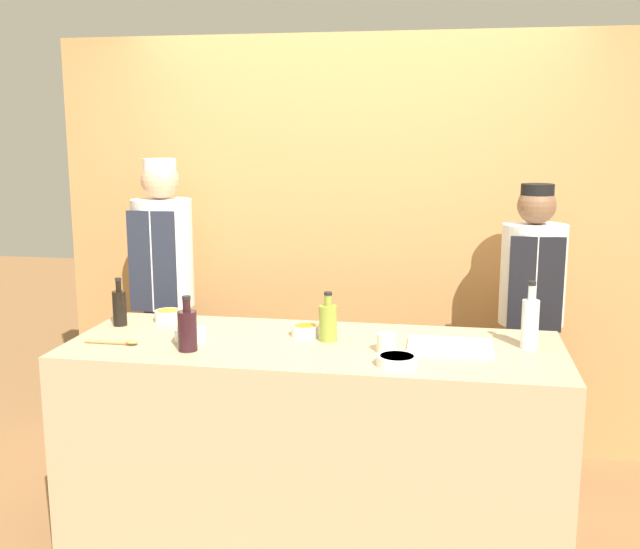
# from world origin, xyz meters

# --- Properties ---
(ground_plane) EXTENTS (14.00, 14.00, 0.00)m
(ground_plane) POSITION_xyz_m (0.00, 0.00, 0.00)
(ground_plane) COLOR olive
(cabinet_wall) EXTENTS (3.45, 0.18, 2.40)m
(cabinet_wall) POSITION_xyz_m (0.00, 1.22, 1.20)
(cabinet_wall) COLOR #B7844C
(cabinet_wall) RESTS_ON ground_plane
(counter) EXTENTS (2.17, 0.80, 0.94)m
(counter) POSITION_xyz_m (0.00, 0.00, 0.47)
(counter) COLOR tan
(counter) RESTS_ON ground_plane
(sauce_bowl_orange) EXTENTS (0.13, 0.13, 0.05)m
(sauce_bowl_orange) POSITION_xyz_m (-0.06, 0.11, 0.97)
(sauce_bowl_orange) COLOR white
(sauce_bowl_orange) RESTS_ON counter
(sauce_bowl_yellow) EXTENTS (0.13, 0.13, 0.05)m
(sauce_bowl_yellow) POSITION_xyz_m (-0.78, 0.26, 0.97)
(sauce_bowl_yellow) COLOR white
(sauce_bowl_yellow) RESTS_ON counter
(sauce_bowl_brown) EXTENTS (0.14, 0.14, 0.05)m
(sauce_bowl_brown) POSITION_xyz_m (-0.55, -0.05, 0.97)
(sauce_bowl_brown) COLOR white
(sauce_bowl_brown) RESTS_ON counter
(sauce_bowl_white) EXTENTS (0.17, 0.17, 0.04)m
(sauce_bowl_white) POSITION_xyz_m (0.38, -0.25, 0.97)
(sauce_bowl_white) COLOR white
(sauce_bowl_white) RESTS_ON counter
(cutting_board) EXTENTS (0.36, 0.26, 0.02)m
(cutting_board) POSITION_xyz_m (0.59, 0.02, 0.95)
(cutting_board) COLOR white
(cutting_board) RESTS_ON counter
(bottle_oil) EXTENTS (0.08, 0.08, 0.22)m
(bottle_oil) POSITION_xyz_m (0.05, 0.06, 1.03)
(bottle_oil) COLOR olive
(bottle_oil) RESTS_ON counter
(bottle_soy) EXTENTS (0.07, 0.07, 0.23)m
(bottle_soy) POSITION_xyz_m (-0.98, 0.15, 1.03)
(bottle_soy) COLOR black
(bottle_soy) RESTS_ON counter
(bottle_clear) EXTENTS (0.07, 0.07, 0.30)m
(bottle_clear) POSITION_xyz_m (0.93, 0.09, 1.06)
(bottle_clear) COLOR silver
(bottle_clear) RESTS_ON counter
(bottle_wine) EXTENTS (0.08, 0.08, 0.24)m
(bottle_wine) POSITION_xyz_m (-0.51, -0.19, 1.04)
(bottle_wine) COLOR black
(bottle_wine) RESTS_ON counter
(cup_cream) EXTENTS (0.08, 0.08, 0.08)m
(cup_cream) POSITION_xyz_m (0.33, -0.07, 0.98)
(cup_cream) COLOR silver
(cup_cream) RESTS_ON counter
(wooden_spoon) EXTENTS (0.25, 0.04, 0.03)m
(wooden_spoon) POSITION_xyz_m (-0.84, -0.16, 0.95)
(wooden_spoon) COLOR #B2844C
(wooden_spoon) RESTS_ON counter
(chef_left) EXTENTS (0.34, 0.34, 1.71)m
(chef_left) POSITION_xyz_m (-1.01, 0.80, 0.94)
(chef_left) COLOR #28282D
(chef_left) RESTS_ON ground_plane
(chef_right) EXTENTS (0.33, 0.33, 1.60)m
(chef_right) POSITION_xyz_m (1.01, 0.80, 0.87)
(chef_right) COLOR #28282D
(chef_right) RESTS_ON ground_plane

